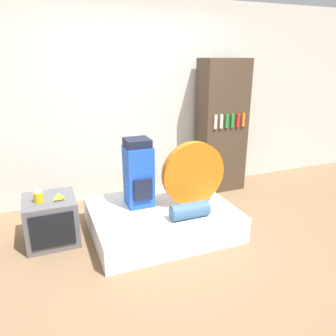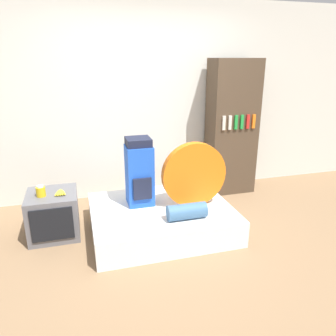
{
  "view_description": "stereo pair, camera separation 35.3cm",
  "coord_description": "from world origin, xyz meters",
  "px_view_note": "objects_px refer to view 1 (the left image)",
  "views": [
    {
      "loc": [
        -1.24,
        -2.61,
        1.87
      ],
      "look_at": [
        0.0,
        0.49,
        0.74
      ],
      "focal_mm": 35.0,
      "sensor_mm": 36.0,
      "label": 1
    },
    {
      "loc": [
        -0.9,
        -2.73,
        1.87
      ],
      "look_at": [
        0.0,
        0.49,
        0.74
      ],
      "focal_mm": 35.0,
      "sensor_mm": 36.0,
      "label": 2
    }
  ],
  "objects_px": {
    "backpack": "(139,173)",
    "bookshelf": "(221,127)",
    "tent_bag": "(193,174)",
    "sleeping_roll": "(190,210)",
    "television": "(51,220)",
    "canister": "(38,197)"
  },
  "relations": [
    {
      "from": "backpack",
      "to": "bookshelf",
      "type": "distance_m",
      "value": 1.65
    },
    {
      "from": "tent_bag",
      "to": "bookshelf",
      "type": "xyz_separation_m",
      "value": [
        0.89,
        0.93,
        0.28
      ]
    },
    {
      "from": "sleeping_roll",
      "to": "bookshelf",
      "type": "relative_size",
      "value": 0.22
    },
    {
      "from": "backpack",
      "to": "tent_bag",
      "type": "xyz_separation_m",
      "value": [
        0.57,
        -0.2,
        -0.01
      ]
    },
    {
      "from": "television",
      "to": "bookshelf",
      "type": "height_order",
      "value": "bookshelf"
    },
    {
      "from": "backpack",
      "to": "television",
      "type": "bearing_deg",
      "value": 176.83
    },
    {
      "from": "canister",
      "to": "tent_bag",
      "type": "bearing_deg",
      "value": -7.55
    },
    {
      "from": "tent_bag",
      "to": "canister",
      "type": "xyz_separation_m",
      "value": [
        -1.61,
        0.21,
        -0.1
      ]
    },
    {
      "from": "tent_bag",
      "to": "sleeping_roll",
      "type": "distance_m",
      "value": 0.45
    },
    {
      "from": "tent_bag",
      "to": "canister",
      "type": "relative_size",
      "value": 6.11
    },
    {
      "from": "tent_bag",
      "to": "television",
      "type": "height_order",
      "value": "tent_bag"
    },
    {
      "from": "tent_bag",
      "to": "sleeping_roll",
      "type": "bearing_deg",
      "value": -120.76
    },
    {
      "from": "tent_bag",
      "to": "canister",
      "type": "bearing_deg",
      "value": 172.45
    },
    {
      "from": "canister",
      "to": "bookshelf",
      "type": "distance_m",
      "value": 2.63
    },
    {
      "from": "television",
      "to": "canister",
      "type": "bearing_deg",
      "value": -154.82
    },
    {
      "from": "bookshelf",
      "to": "television",
      "type": "bearing_deg",
      "value": -164.52
    },
    {
      "from": "sleeping_roll",
      "to": "television",
      "type": "distance_m",
      "value": 1.46
    },
    {
      "from": "television",
      "to": "canister",
      "type": "xyz_separation_m",
      "value": [
        -0.09,
        -0.04,
        0.3
      ]
    },
    {
      "from": "tent_bag",
      "to": "television",
      "type": "xyz_separation_m",
      "value": [
        -1.52,
        0.26,
        -0.4
      ]
    },
    {
      "from": "backpack",
      "to": "sleeping_roll",
      "type": "xyz_separation_m",
      "value": [
        0.39,
        -0.51,
        -0.29
      ]
    },
    {
      "from": "sleeping_roll",
      "to": "television",
      "type": "bearing_deg",
      "value": 157.27
    },
    {
      "from": "tent_bag",
      "to": "television",
      "type": "bearing_deg",
      "value": 170.4
    }
  ]
}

